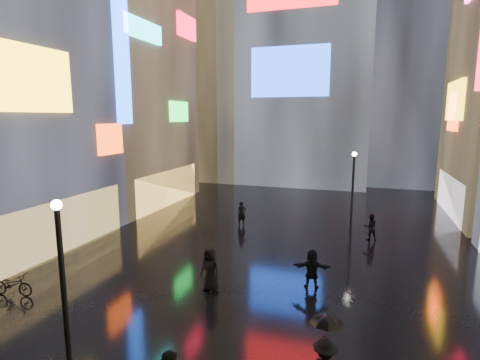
% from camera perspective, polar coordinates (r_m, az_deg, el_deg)
% --- Properties ---
extents(ground, '(140.00, 140.00, 0.00)m').
position_cam_1_polar(ground, '(23.50, 6.24, -8.98)').
color(ground, black).
rests_on(ground, ground).
extents(building_left_far, '(10.28, 12.00, 22.00)m').
position_cam_1_polar(building_left_far, '(34.77, -18.66, 14.92)').
color(building_left_far, black).
rests_on(building_left_far, ground).
extents(tower_flank_right, '(12.00, 12.00, 34.00)m').
position_cam_1_polar(tower_flank_right, '(48.95, 24.76, 19.99)').
color(tower_flank_right, black).
rests_on(tower_flank_right, ground).
extents(tower_flank_left, '(10.00, 10.00, 26.00)m').
position_cam_1_polar(tower_flank_left, '(47.91, -4.76, 16.20)').
color(tower_flank_left, black).
rests_on(tower_flank_left, ground).
extents(lamp_near, '(0.30, 0.30, 5.20)m').
position_cam_1_polar(lamp_near, '(12.17, -25.44, -13.15)').
color(lamp_near, black).
rests_on(lamp_near, ground).
extents(lamp_far, '(0.30, 0.30, 5.20)m').
position_cam_1_polar(lamp_far, '(25.97, 16.82, -0.83)').
color(lamp_far, black).
rests_on(lamp_far, ground).
extents(pedestrian_4, '(1.06, 0.83, 1.91)m').
position_cam_1_polar(pedestrian_4, '(16.67, -4.58, -13.39)').
color(pedestrian_4, black).
rests_on(pedestrian_4, ground).
extents(pedestrian_5, '(1.69, 0.74, 1.77)m').
position_cam_1_polar(pedestrian_5, '(17.13, 10.90, -13.17)').
color(pedestrian_5, black).
rests_on(pedestrian_5, ground).
extents(pedestrian_6, '(0.73, 0.67, 1.66)m').
position_cam_1_polar(pedestrian_6, '(26.10, 0.26, -5.12)').
color(pedestrian_6, black).
rests_on(pedestrian_6, ground).
extents(pedestrian_7, '(0.92, 0.79, 1.63)m').
position_cam_1_polar(pedestrian_7, '(24.38, 19.28, -6.77)').
color(pedestrian_7, black).
rests_on(pedestrian_7, ground).
extents(umbrella_1, '(1.13, 1.13, 0.72)m').
position_cam_1_polar(umbrella_1, '(10.55, 13.04, -21.01)').
color(umbrella_1, black).
rests_on(umbrella_1, pedestrian_2).
extents(umbrella_2, '(1.04, 1.06, 0.84)m').
position_cam_1_polar(umbrella_2, '(16.18, -4.65, -8.90)').
color(umbrella_2, black).
rests_on(umbrella_2, pedestrian_4).
extents(bicycle, '(1.91, 0.93, 0.96)m').
position_cam_1_polar(bicycle, '(18.98, -31.37, -13.45)').
color(bicycle, black).
rests_on(bicycle, ground).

